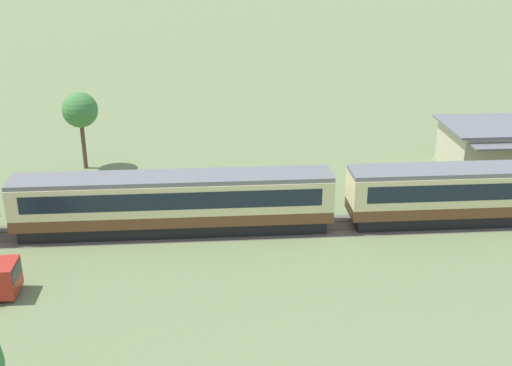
# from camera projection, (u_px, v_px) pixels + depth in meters

# --- Properties ---
(ground_plane) EXTENTS (600.00, 600.00, 0.00)m
(ground_plane) POSITION_uv_depth(u_px,v_px,m) (168.00, 231.00, 44.65)
(ground_plane) COLOR #707F51
(passenger_train) EXTENTS (68.12, 2.95, 4.16)m
(passenger_train) POSITION_uv_depth(u_px,v_px,m) (178.00, 201.00, 43.85)
(passenger_train) COLOR brown
(passenger_train) RESTS_ON ground_plane
(railway_track) EXTENTS (136.39, 3.60, 0.04)m
(railway_track) POSITION_uv_depth(u_px,v_px,m) (176.00, 231.00, 44.69)
(railway_track) COLOR #665B51
(railway_track) RESTS_ON ground_plane
(yard_tree_1) EXTENTS (3.02, 3.02, 6.78)m
(yard_tree_1) POSITION_uv_depth(u_px,v_px,m) (80.00, 111.00, 54.49)
(yard_tree_1) COLOR brown
(yard_tree_1) RESTS_ON ground_plane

